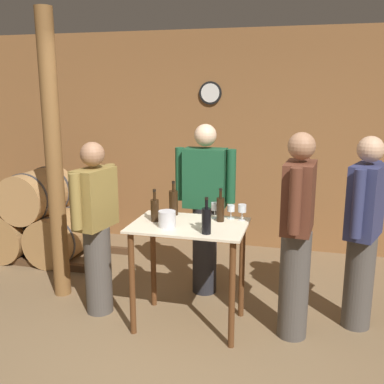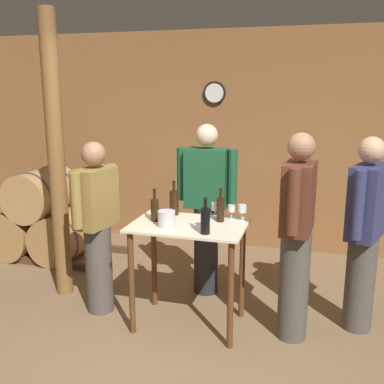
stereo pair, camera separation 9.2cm
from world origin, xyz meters
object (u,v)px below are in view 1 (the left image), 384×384
Objects in this scene: wine_bottle_center at (206,220)px; person_host at (363,230)px; wine_bottle_far_left at (155,209)px; wine_bottle_left at (174,202)px; wine_glass_near_center at (215,207)px; person_visitor_bearded at (205,206)px; ice_bucket at (167,219)px; person_visitor_with_scarf at (297,233)px; person_visitor_near_door at (96,226)px; wine_glass_near_left at (206,215)px; wine_bottle_right at (220,208)px; wooden_post at (54,160)px; wine_glass_near_right at (231,209)px; wine_glass_far_side at (242,209)px.

person_host is (1.20, 0.54, -0.15)m from wine_bottle_center.
wine_bottle_left reaches higher than wine_bottle_far_left.
person_visitor_bearded is at bearing 112.88° from wine_glass_near_center.
ice_bucket is (0.15, -0.12, -0.04)m from wine_bottle_far_left.
person_host reaches higher than wine_glass_near_center.
person_visitor_with_scarf is 1.08× the size of person_visitor_near_door.
wine_glass_near_left reaches higher than ice_bucket.
wine_bottle_right is 2.00× the size of wine_glass_near_left.
wine_bottle_center is 2.05× the size of wine_glass_near_center.
wine_bottle_left is 1.10m from person_visitor_with_scarf.
person_host is at bearing 29.50° from person_visitor_with_scarf.
wooden_post is 0.78m from person_visitor_near_door.
wine_glass_near_center is at bearing 46.18° from ice_bucket.
wine_glass_near_right is at bearing 159.66° from person_visitor_with_scarf.
wine_glass_near_right is at bearing 75.84° from wine_bottle_center.
wine_bottle_left is at bearing 131.86° from wine_bottle_center.
person_host reaches higher than ice_bucket.
person_visitor_with_scarf is at bearing 19.77° from wine_bottle_center.
wine_glass_near_left is (0.46, -0.07, 0.00)m from wine_bottle_far_left.
wine_bottle_far_left reaches higher than wine_glass_far_side.
wine_bottle_right reaches higher than wine_bottle_far_left.
wine_glass_near_left is 1.00× the size of wine_glass_near_center.
person_visitor_with_scarf is 1.09m from person_visitor_bearded.
wine_glass_near_left is at bearing -115.14° from wine_glass_near_right.
person_visitor_near_door is at bearing 178.42° from wine_bottle_far_left.
wine_glass_far_side is at bearing 17.36° from wine_bottle_far_left.
person_visitor_near_door reaches higher than ice_bucket.
person_host is (1.60, 0.10, -0.16)m from wine_bottle_left.
wine_glass_near_right is at bearing 38.48° from ice_bucket.
ice_bucket is 0.80m from person_visitor_bearded.
wine_bottle_right is 0.47m from ice_bucket.
person_visitor_near_door is (-1.03, -0.20, -0.19)m from wine_glass_near_center.
wine_glass_near_left is (-0.08, -0.22, -0.01)m from wine_bottle_right.
person_visitor_bearded is at bearing 127.73° from wine_glass_near_right.
ice_bucket is at bearing -17.18° from wooden_post.
wooden_post is at bearing 178.99° from wine_bottle_left.
wine_bottle_center is at bearing -116.42° from wine_glass_far_side.
person_visitor_with_scarf is at bearing -9.63° from wine_bottle_right.
ice_bucket reaches higher than wine_glass_near_right.
person_visitor_near_door is at bearing -173.38° from wine_bottle_right.
wine_bottle_left is 0.51m from wine_glass_near_right.
wooden_post reaches higher than wine_glass_near_center.
wine_glass_near_center is 0.14m from wine_glass_near_right.
person_visitor_bearded is (-0.21, 0.87, -0.13)m from wine_bottle_center.
person_host reaches higher than wine_bottle_right.
wine_bottle_far_left is at bearing 140.12° from ice_bucket.
wine_bottle_center is (0.49, -0.21, 0.01)m from wine_bottle_far_left.
person_visitor_near_door is (-1.26, -0.21, -0.19)m from wine_glass_far_side.
wine_glass_near_center reaches higher than wine_glass_far_side.
person_host reaches higher than person_visitor_near_door.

